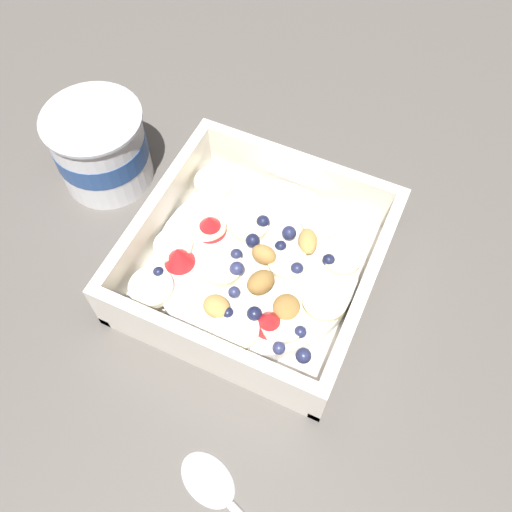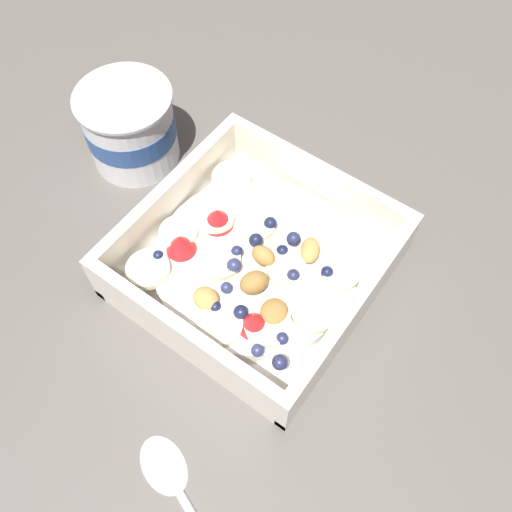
{
  "view_description": "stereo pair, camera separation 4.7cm",
  "coord_description": "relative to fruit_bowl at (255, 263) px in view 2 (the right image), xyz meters",
  "views": [
    {
      "loc": [
        -0.21,
        -0.11,
        0.44
      ],
      "look_at": [
        0.01,
        -0.01,
        0.03
      ],
      "focal_mm": 38.83,
      "sensor_mm": 36.0,
      "label": 1
    },
    {
      "loc": [
        -0.19,
        -0.15,
        0.44
      ],
      "look_at": [
        0.01,
        -0.01,
        0.03
      ],
      "focal_mm": 38.83,
      "sensor_mm": 36.0,
      "label": 2
    }
  ],
  "objects": [
    {
      "name": "yogurt_cup",
      "position": [
        0.04,
        0.18,
        0.02
      ],
      "size": [
        0.09,
        0.09,
        0.08
      ],
      "color": "white",
      "rests_on": "ground"
    },
    {
      "name": "ground_plane",
      "position": [
        -0.0,
        0.01,
        -0.02
      ],
      "size": [
        2.4,
        2.4,
        0.0
      ],
      "primitive_type": "plane",
      "color": "#56514C"
    },
    {
      "name": "fruit_bowl",
      "position": [
        0.0,
        0.0,
        0.0
      ],
      "size": [
        0.2,
        0.2,
        0.06
      ],
      "color": "white",
      "rests_on": "ground"
    },
    {
      "name": "spoon",
      "position": [
        -0.18,
        -0.07,
        -0.02
      ],
      "size": [
        0.08,
        0.17,
        0.01
      ],
      "color": "silver",
      "rests_on": "ground"
    }
  ]
}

